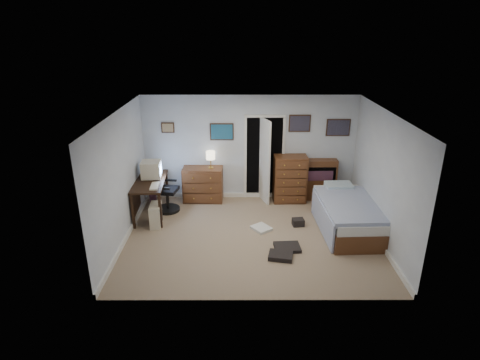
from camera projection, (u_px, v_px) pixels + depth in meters
name	position (u px, v px, depth m)	size (l,w,h in m)	color
floor	(251.00, 237.00, 8.07)	(5.00, 4.00, 0.02)	gray
computer_desk	(146.00, 189.00, 8.78)	(0.73, 1.44, 0.81)	black
crt_monitor	(151.00, 170.00, 8.79)	(0.44, 0.41, 0.39)	beige
keyboard	(155.00, 186.00, 8.39)	(0.16, 0.43, 0.03)	beige
pc_tower	(156.00, 215.00, 8.41)	(0.25, 0.46, 0.48)	beige
office_chair	(164.00, 193.00, 9.04)	(0.62, 0.62, 1.11)	black
media_stack	(152.00, 187.00, 9.53)	(0.15, 0.15, 0.74)	maroon
low_dresser	(203.00, 184.00, 9.57)	(0.93, 0.47, 0.83)	brown
table_lamp	(211.00, 156.00, 9.31)	(0.21, 0.21, 0.41)	gold
doorway	(263.00, 154.00, 9.82)	(0.96, 1.12, 2.05)	black
tall_dresser	(290.00, 179.00, 9.49)	(0.77, 0.45, 1.13)	brown
headboard_bookcase	(313.00, 178.00, 9.61)	(1.12, 0.31, 1.00)	brown
bed	(347.00, 214.00, 8.27)	(1.21, 2.14, 0.69)	brown
wall_posters	(274.00, 128.00, 9.27)	(4.38, 0.04, 0.60)	#331E11
floor_clutter	(283.00, 241.00, 7.80)	(1.16, 1.57, 0.15)	silver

